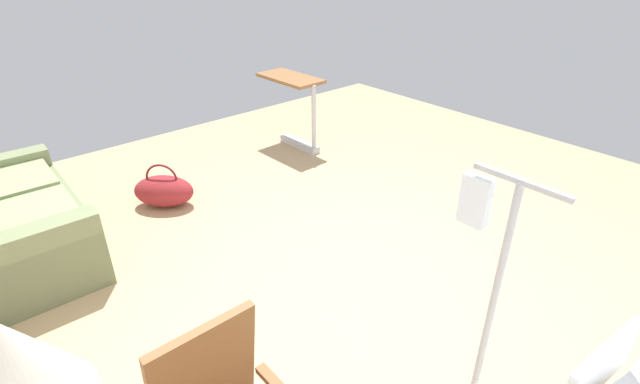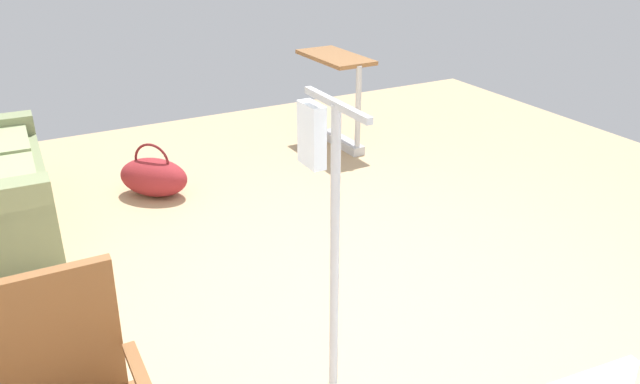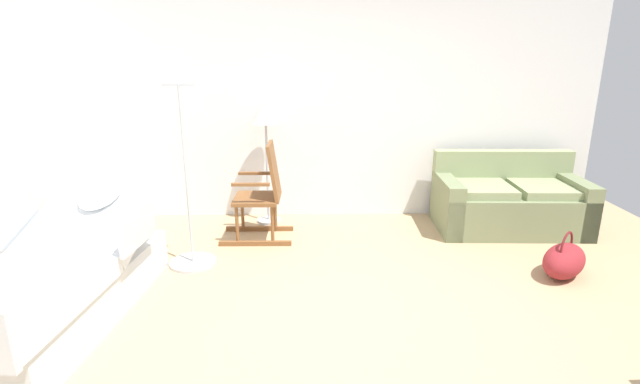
{
  "view_description": "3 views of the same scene",
  "coord_description": "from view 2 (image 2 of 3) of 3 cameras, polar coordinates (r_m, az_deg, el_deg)",
  "views": [
    {
      "loc": [
        -1.96,
        2.18,
        2.25
      ],
      "look_at": [
        0.18,
        0.3,
        0.7
      ],
      "focal_mm": 26.31,
      "sensor_mm": 36.0,
      "label": 1
    },
    {
      "loc": [
        -2.65,
        1.72,
        2.09
      ],
      "look_at": [
        -0.26,
        0.43,
        0.84
      ],
      "focal_mm": 35.26,
      "sensor_mm": 36.0,
      "label": 2
    },
    {
      "loc": [
        -0.33,
        -3.12,
        1.95
      ],
      "look_at": [
        -0.27,
        0.64,
        0.83
      ],
      "focal_mm": 26.52,
      "sensor_mm": 36.0,
      "label": 3
    }
  ],
  "objects": [
    {
      "name": "ground_plane",
      "position": [
        3.79,
        3.95,
        -8.86
      ],
      "size": [
        7.38,
        7.38,
        0.0
      ],
      "primitive_type": "plane",
      "color": "tan"
    },
    {
      "name": "duffel_bag",
      "position": [
        5.07,
        -14.86,
        1.36
      ],
      "size": [
        0.62,
        0.62,
        0.43
      ],
      "color": "maroon",
      "rests_on": "ground"
    },
    {
      "name": "overbed_table",
      "position": [
        5.86,
        1.78,
        9.25
      ],
      "size": [
        0.85,
        0.42,
        0.84
      ],
      "color": "#B2B5BA",
      "rests_on": "ground"
    }
  ]
}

